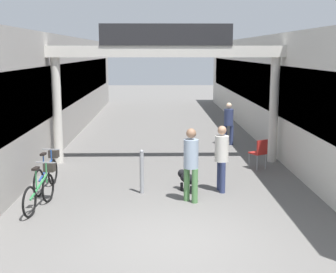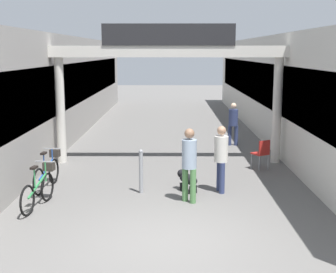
{
  "view_description": "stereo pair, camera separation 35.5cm",
  "coord_description": "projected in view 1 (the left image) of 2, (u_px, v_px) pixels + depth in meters",
  "views": [
    {
      "loc": [
        -0.28,
        -8.14,
        3.44
      ],
      "look_at": [
        0.0,
        3.57,
        1.3
      ],
      "focal_mm": 50.0,
      "sensor_mm": 36.0,
      "label": 1
    },
    {
      "loc": [
        0.08,
        -8.15,
        3.44
      ],
      "look_at": [
        0.0,
        3.57,
        1.3
      ],
      "focal_mm": 50.0,
      "sensor_mm": 36.0,
      "label": 2
    }
  ],
  "objects": [
    {
      "name": "arcade_sign_gateway",
      "position": [
        166.0,
        66.0,
        14.15
      ],
      "size": [
        7.4,
        0.47,
        4.25
      ],
      "color": "beige",
      "rests_on": "ground_plane"
    },
    {
      "name": "pedestrian_carrying_crate",
      "position": [
        229.0,
        121.0,
        17.28
      ],
      "size": [
        0.38,
        0.35,
        1.58
      ],
      "color": "navy",
      "rests_on": "ground_plane"
    },
    {
      "name": "pedestrian_companion",
      "position": [
        222.0,
        154.0,
        11.48
      ],
      "size": [
        0.39,
        0.4,
        1.66
      ],
      "color": "navy",
      "rests_on": "ground_plane"
    },
    {
      "name": "storefront_left",
      "position": [
        38.0,
        87.0,
        18.97
      ],
      "size": [
        3.0,
        26.0,
        4.0
      ],
      "color": "#9E9993",
      "rests_on": "ground_plane"
    },
    {
      "name": "storefront_right",
      "position": [
        287.0,
        87.0,
        19.21
      ],
      "size": [
        3.0,
        26.0,
        4.0
      ],
      "color": "beige",
      "rests_on": "ground_plane"
    },
    {
      "name": "bicycle_blue_second",
      "position": [
        47.0,
        172.0,
        11.79
      ],
      "size": [
        0.46,
        1.68,
        0.98
      ],
      "color": "black",
      "rests_on": "ground_plane"
    },
    {
      "name": "bollard_post_metal",
      "position": [
        142.0,
        171.0,
        11.41
      ],
      "size": [
        0.1,
        0.1,
        1.1
      ],
      "color": "gray",
      "rests_on": "ground_plane"
    },
    {
      "name": "cafe_chair_red_nearer",
      "position": [
        260.0,
        151.0,
        13.77
      ],
      "size": [
        0.55,
        0.55,
        0.89
      ],
      "color": "gray",
      "rests_on": "ground_plane"
    },
    {
      "name": "pedestrian_with_dog",
      "position": [
        191.0,
        160.0,
        10.68
      ],
      "size": [
        0.48,
        0.48,
        1.73
      ],
      "color": "#4C7F47",
      "rests_on": "ground_plane"
    },
    {
      "name": "ground_plane",
      "position": [
        173.0,
        240.0,
        8.63
      ],
      "size": [
        80.0,
        80.0,
        0.0
      ],
      "primitive_type": "plane",
      "color": "#605E5B"
    },
    {
      "name": "dog_on_leash",
      "position": [
        188.0,
        179.0,
        11.63
      ],
      "size": [
        0.61,
        0.7,
        0.51
      ],
      "color": "black",
      "rests_on": "ground_plane"
    },
    {
      "name": "bicycle_green_nearest",
      "position": [
        41.0,
        189.0,
        10.37
      ],
      "size": [
        0.46,
        1.68,
        0.98
      ],
      "color": "black",
      "rests_on": "ground_plane"
    }
  ]
}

